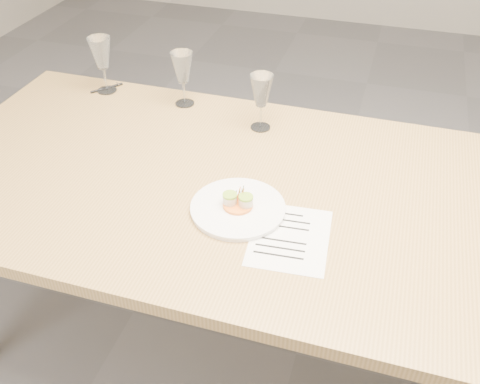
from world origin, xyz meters
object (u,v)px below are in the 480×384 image
(recipe_sheet, at_px, (290,237))
(wine_glass_0, at_px, (101,54))
(ballpoint_pen, at_px, (107,88))
(wine_glass_1, at_px, (182,69))
(wine_glass_2, at_px, (261,92))
(dinner_plate, at_px, (238,207))
(dining_table, at_px, (311,214))

(recipe_sheet, height_order, wine_glass_0, wine_glass_0)
(ballpoint_pen, bearing_deg, wine_glass_0, -110.89)
(recipe_sheet, relative_size, wine_glass_1, 1.37)
(wine_glass_0, xyz_separation_m, wine_glass_2, (0.63, -0.09, -0.01))
(ballpoint_pen, distance_m, wine_glass_0, 0.14)
(dinner_plate, bearing_deg, wine_glass_2, 97.36)
(dinner_plate, xyz_separation_m, wine_glass_1, (-0.37, 0.53, 0.13))
(dining_table, bearing_deg, ballpoint_pen, 154.29)
(wine_glass_2, bearing_deg, wine_glass_0, 171.75)
(dining_table, relative_size, dinner_plate, 9.13)
(wine_glass_1, bearing_deg, dinner_plate, -55.13)
(dining_table, distance_m, wine_glass_0, 0.99)
(dining_table, xyz_separation_m, wine_glass_2, (-0.24, 0.32, 0.20))
(dining_table, relative_size, recipe_sheet, 8.86)
(recipe_sheet, bearing_deg, dinner_plate, 153.46)
(wine_glass_1, bearing_deg, ballpoint_pen, 176.07)
(dining_table, height_order, wine_glass_2, wine_glass_2)
(ballpoint_pen, distance_m, wine_glass_1, 0.36)
(recipe_sheet, distance_m, wine_glass_2, 0.57)
(dinner_plate, bearing_deg, wine_glass_1, 124.87)
(dining_table, bearing_deg, wine_glass_1, 143.95)
(dinner_plate, height_order, wine_glass_2, wine_glass_2)
(recipe_sheet, height_order, ballpoint_pen, ballpoint_pen)
(ballpoint_pen, bearing_deg, wine_glass_2, -60.39)
(dinner_plate, height_order, wine_glass_0, wine_glass_0)
(wine_glass_2, bearing_deg, recipe_sheet, -66.85)
(recipe_sheet, bearing_deg, dining_table, 78.07)
(dining_table, relative_size, wine_glass_2, 12.39)
(recipe_sheet, height_order, wine_glass_2, wine_glass_2)
(ballpoint_pen, distance_m, wine_glass_2, 0.66)
(dining_table, height_order, wine_glass_0, wine_glass_0)
(recipe_sheet, bearing_deg, ballpoint_pen, 139.93)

